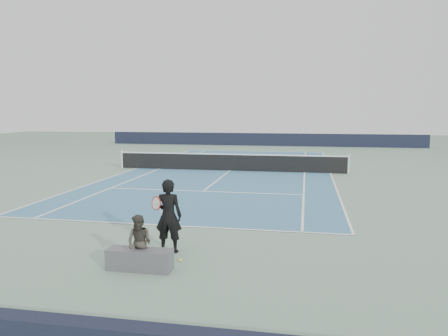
% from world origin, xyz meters
% --- Properties ---
extents(ground, '(80.00, 80.00, 0.00)m').
position_xyz_m(ground, '(0.00, 0.00, 0.00)').
color(ground, gray).
extents(court_surface, '(10.97, 23.77, 0.01)m').
position_xyz_m(court_surface, '(0.00, 0.00, 0.01)').
color(court_surface, teal).
rests_on(court_surface, ground).
extents(tennis_net, '(12.90, 0.10, 1.07)m').
position_xyz_m(tennis_net, '(0.00, 0.00, 0.50)').
color(tennis_net, silver).
rests_on(tennis_net, ground).
extents(windscreen_far, '(30.00, 0.25, 1.20)m').
position_xyz_m(windscreen_far, '(0.00, 17.88, 0.60)').
color(windscreen_far, black).
rests_on(windscreen_far, ground).
extents(tennis_player, '(0.79, 0.51, 1.76)m').
position_xyz_m(tennis_player, '(1.01, -14.13, 0.88)').
color(tennis_player, black).
rests_on(tennis_player, ground).
extents(tennis_ball, '(0.07, 0.07, 0.07)m').
position_xyz_m(tennis_ball, '(1.46, -14.74, 0.04)').
color(tennis_ball, yellow).
rests_on(tennis_ball, ground).
extents(spectator_bench, '(1.45, 0.78, 1.18)m').
position_xyz_m(spectator_bench, '(0.77, -15.38, 0.41)').
color(spectator_bench, '#525156').
rests_on(spectator_bench, ground).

